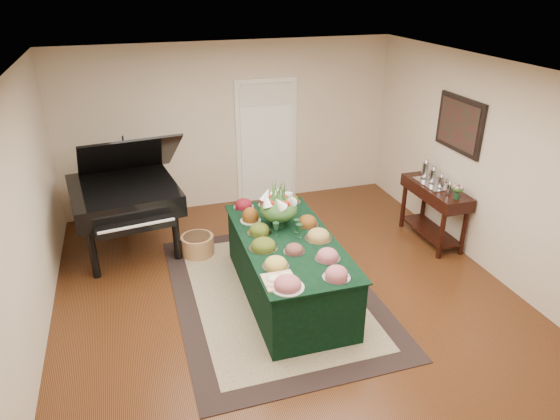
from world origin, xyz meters
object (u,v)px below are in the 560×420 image
object	(u,v)px
buffet_table	(288,267)
grand_piano	(125,194)
mahogany_sideboard	(435,199)
floral_centerpiece	(279,205)

from	to	relation	value
buffet_table	grand_piano	bearing A→B (deg)	135.13
buffet_table	grand_piano	distance (m)	2.57
buffet_table	mahogany_sideboard	xyz separation A→B (m)	(2.48, 0.72, 0.27)
grand_piano	mahogany_sideboard	distance (m)	4.40
buffet_table	floral_centerpiece	bearing A→B (deg)	90.19
floral_centerpiece	mahogany_sideboard	distance (m)	2.54
buffet_table	floral_centerpiece	xyz separation A→B (m)	(-0.00, 0.37, 0.67)
buffet_table	floral_centerpiece	size ratio (longest dim) A/B	4.80
buffet_table	mahogany_sideboard	bearing A→B (deg)	16.30
buffet_table	mahogany_sideboard	size ratio (longest dim) A/B	1.91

